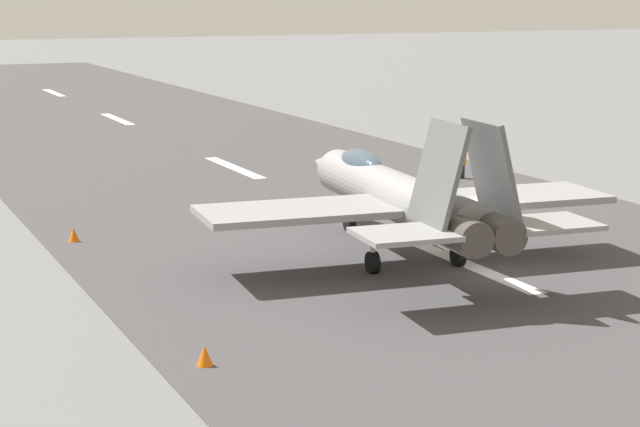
# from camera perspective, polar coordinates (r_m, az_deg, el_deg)

# --- Properties ---
(ground_plane) EXTENTS (400.00, 400.00, 0.00)m
(ground_plane) POSITION_cam_1_polar(r_m,az_deg,el_deg) (38.42, 8.26, -2.91)
(ground_plane) COLOR slate
(runway_strip) EXTENTS (240.00, 26.00, 0.02)m
(runway_strip) POSITION_cam_1_polar(r_m,az_deg,el_deg) (38.40, 8.28, -2.90)
(runway_strip) COLOR #434043
(runway_strip) RESTS_ON ground
(fighter_jet) EXTENTS (16.95, 14.90, 5.53)m
(fighter_jet) POSITION_cam_1_polar(r_m,az_deg,el_deg) (39.23, 4.04, 0.97)
(fighter_jet) COLOR gray
(fighter_jet) RESTS_ON ground
(crew_person) EXTENTS (0.66, 0.42, 1.58)m
(crew_person) POSITION_cam_1_polar(r_m,az_deg,el_deg) (57.01, 7.27, 2.58)
(crew_person) COLOR #1E2338
(crew_person) RESTS_ON ground
(marker_cone_near) EXTENTS (0.44, 0.44, 0.55)m
(marker_cone_near) POSITION_cam_1_polar(r_m,az_deg,el_deg) (28.55, -5.97, -7.32)
(marker_cone_near) COLOR orange
(marker_cone_near) RESTS_ON ground
(marker_cone_mid) EXTENTS (0.44, 0.44, 0.55)m
(marker_cone_mid) POSITION_cam_1_polar(r_m,az_deg,el_deg) (43.30, -12.58, -1.08)
(marker_cone_mid) COLOR orange
(marker_cone_mid) RESTS_ON ground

